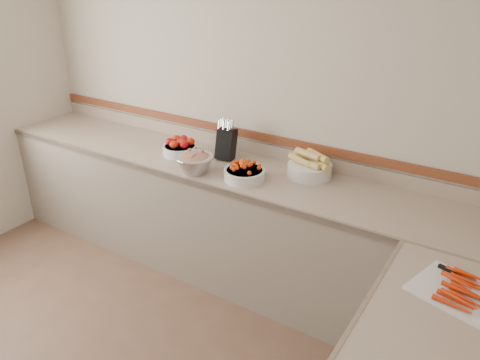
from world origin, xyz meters
The scene contains 8 objects.
back_wall centered at (0.00, 2.00, 1.30)m, with size 4.00×4.00×0.00m, color #BBAF9A.
counter_back centered at (0.00, 1.68, 0.45)m, with size 4.00×0.65×1.08m.
knife_block centered at (-0.06, 1.80, 1.02)m, with size 0.14×0.17×0.31m.
tomato_bowl centered at (-0.40, 1.68, 0.96)m, with size 0.26×0.26×0.13m.
cherry_tomato_bowl centered at (0.25, 1.55, 0.95)m, with size 0.28×0.28×0.15m.
corn_bowl centered at (0.60, 1.84, 0.97)m, with size 0.33×0.30×0.18m.
rhubarb_bowl centered at (-0.09, 1.47, 0.98)m, with size 0.27×0.27×0.15m.
cutting_board centered at (1.70, 1.05, 0.92)m, with size 0.47×0.41×0.06m.
Camera 1 is at (1.77, -0.87, 2.23)m, focal length 35.00 mm.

